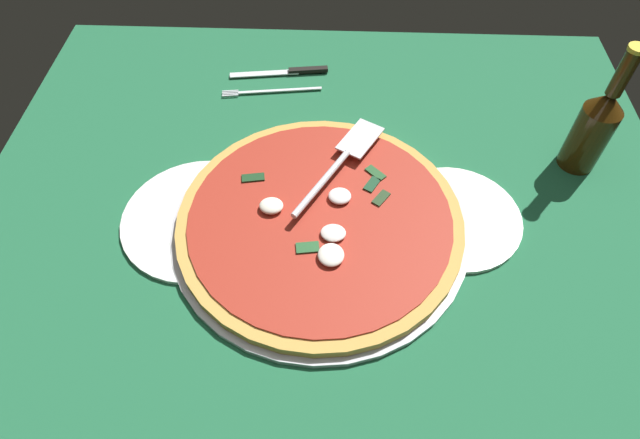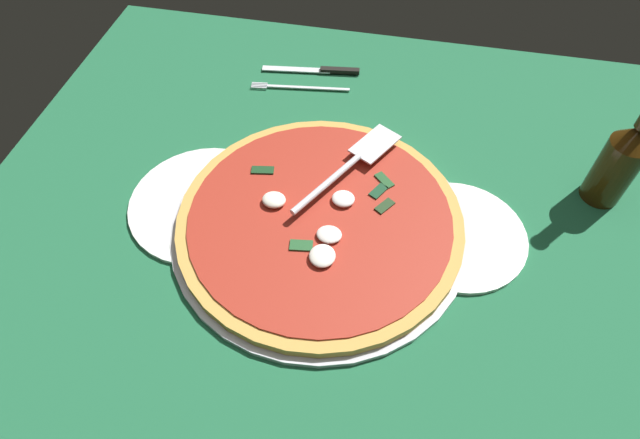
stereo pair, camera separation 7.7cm
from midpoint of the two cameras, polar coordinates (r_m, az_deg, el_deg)
The scene contains 9 objects.
ground_plane at distance 77.07cm, azimuth 2.95°, elevation -3.40°, with size 111.04×111.04×0.80cm, color #1E5D3A.
checker_pattern at distance 76.70cm, azimuth 2.97°, elevation -3.21°, with size 111.04×111.04×0.10cm.
pizza_pan at distance 78.17cm, azimuth 2.81°, elevation -0.89°, with size 44.31×44.31×1.15cm, color #B9B9C1.
dinner_plate_left at distance 82.11cm, azimuth -9.89°, elevation 1.59°, with size 23.41×23.41×1.00cm, color white.
dinner_plate_right at distance 80.86cm, azimuth 17.54°, elevation -1.86°, with size 20.15×20.15×1.00cm, color white.
pizza at distance 76.99cm, azimuth 2.85°, elevation -0.25°, with size 42.38×42.38×3.14cm.
pizza_server at distance 80.94cm, azimuth 5.87°, elevation 5.73°, with size 14.14×21.69×1.00cm.
place_setting_far at distance 103.39cm, azimuth 1.14°, elevation 14.93°, with size 19.93×14.15×1.40cm.
beer_bottle at distance 90.20cm, azimuth 32.24°, elevation 5.36°, with size 5.91×5.91×22.45cm.
Camera 2 is at (8.71, -42.82, 63.17)cm, focal length 29.22 mm.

